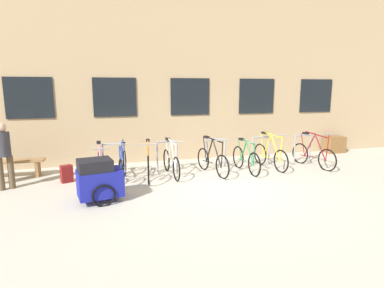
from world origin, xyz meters
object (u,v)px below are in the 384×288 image
at_px(bicycle_green, 246,159).
at_px(person_by_bench, 3,152).
at_px(bicycle_white, 171,162).
at_px(bicycle_orange, 148,164).
at_px(bike_trailer, 99,179).
at_px(backpack, 67,174).
at_px(bicycle_blue, 123,166).
at_px(wooden_bench, 7,165).
at_px(bicycle_black, 212,160).
at_px(planter_box, 334,144).
at_px(bicycle_yellow, 270,155).
at_px(bicycle_pink, 100,167).
at_px(bicycle_maroon, 313,154).

height_order(bicycle_green, person_by_bench, person_by_bench).
distance_m(bicycle_white, person_by_bench, 4.06).
bearing_deg(bicycle_white, bicycle_orange, -166.90).
bearing_deg(bicycle_orange, person_by_bench, -179.79).
distance_m(bike_trailer, backpack, 1.87).
height_order(bicycle_blue, wooden_bench, bicycle_blue).
bearing_deg(backpack, bicycle_green, -25.46).
xyz_separation_m(bicycle_black, bicycle_green, (1.00, -0.06, -0.01)).
height_order(bicycle_blue, bicycle_orange, bicycle_blue).
bearing_deg(planter_box, bike_trailer, -160.27).
bearing_deg(bicycle_orange, bicycle_yellow, 2.48).
relative_size(bike_trailer, wooden_bench, 0.79).
xyz_separation_m(bicycle_pink, person_by_bench, (-2.15, -0.09, 0.53)).
bearing_deg(planter_box, bicycle_green, -159.61).
relative_size(bicycle_white, bike_trailer, 1.15).
distance_m(bicycle_yellow, bicycle_maroon, 1.36).
relative_size(bicycle_yellow, bicycle_pink, 0.97).
relative_size(bicycle_yellow, wooden_bench, 0.92).
distance_m(bike_trailer, planter_box, 8.91).
bearing_deg(planter_box, bicycle_yellow, -157.81).
relative_size(bicycle_pink, backpack, 4.04).
bearing_deg(wooden_bench, bike_trailer, -45.43).
bearing_deg(bicycle_blue, bicycle_maroon, -0.30).
height_order(bicycle_black, wooden_bench, bicycle_black).
bearing_deg(bicycle_maroon, bicycle_pink, 178.74).
relative_size(wooden_bench, person_by_bench, 1.17).
relative_size(bicycle_pink, wooden_bench, 0.95).
xyz_separation_m(bicycle_white, bike_trailer, (-1.87, -1.58, 0.11)).
relative_size(bicycle_green, planter_box, 2.36).
bearing_deg(person_by_bench, bicycle_pink, 2.39).
xyz_separation_m(bicycle_white, person_by_bench, (-4.02, -0.16, 0.54)).
bearing_deg(bicycle_orange, bicycle_maroon, -0.69).
relative_size(bicycle_maroon, wooden_bench, 0.91).
distance_m(bicycle_orange, person_by_bench, 3.42).
relative_size(bicycle_black, bike_trailer, 1.14).
relative_size(bicycle_white, person_by_bench, 1.07).
bearing_deg(bicycle_orange, bicycle_black, 0.50).
relative_size(bicycle_orange, bicycle_maroon, 1.04).
bearing_deg(backpack, person_by_bench, 167.60).
height_order(bicycle_orange, backpack, bicycle_orange).
distance_m(bicycle_yellow, bicycle_pink, 4.92).
bearing_deg(backpack, bicycle_orange, -28.37).
xyz_separation_m(bike_trailer, planter_box, (8.39, 3.01, -0.18)).
bearing_deg(bike_trailer, wooden_bench, 134.57).
bearing_deg(person_by_bench, bicycle_blue, -0.39).
bearing_deg(person_by_bench, bicycle_orange, 0.21).
bearing_deg(person_by_bench, planter_box, 8.58).
bearing_deg(bike_trailer, planter_box, 19.73).
relative_size(bicycle_green, backpack, 3.76).
xyz_separation_m(bicycle_black, bicycle_orange, (-1.80, -0.02, 0.03)).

